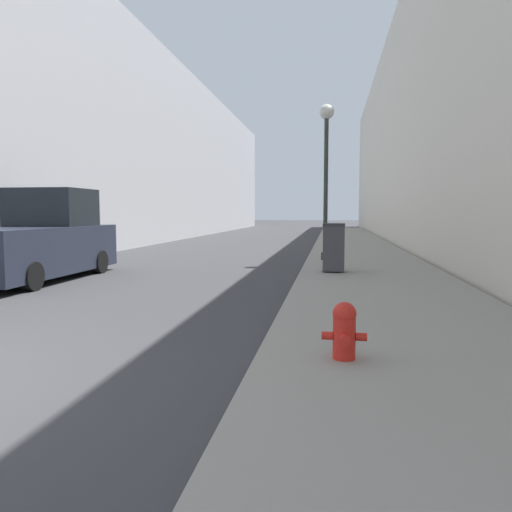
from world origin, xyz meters
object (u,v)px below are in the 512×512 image
trash_bin (334,247)px  pickup_truck (37,242)px  lamppost (326,155)px  fire_hydrant (344,329)px

trash_bin → pickup_truck: size_ratio=0.25×
lamppost → pickup_truck: bearing=-145.3°
pickup_truck → lamppost: bearing=34.7°
fire_hydrant → pickup_truck: 9.88m
trash_bin → pickup_truck: bearing=-167.5°
fire_hydrant → trash_bin: 7.98m
fire_hydrant → pickup_truck: (-7.57, 6.32, 0.51)m
trash_bin → pickup_truck: 7.66m
fire_hydrant → pickup_truck: pickup_truck is taller
fire_hydrant → lamppost: 11.73m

